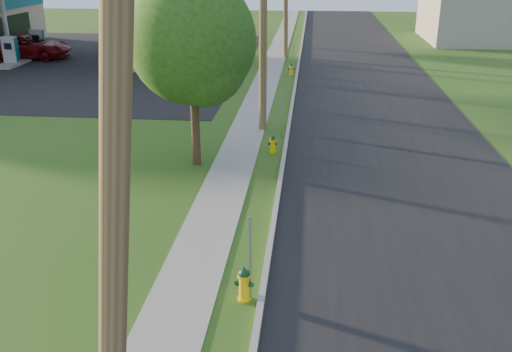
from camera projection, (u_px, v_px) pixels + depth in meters
The scene contains 20 objects.
road at pixel (409, 200), 17.41m from camera, with size 8.00×120.00×0.02m, color black.
curb at pixel (278, 193), 17.75m from camera, with size 0.15×120.00×0.15m, color gray.
sidewalk at pixel (223, 192), 17.93m from camera, with size 1.50×120.00×0.03m, color gray.
forecourt at pixel (61, 61), 39.64m from camera, with size 26.00×28.00×0.02m, color black.
utility_pole_near at pixel (114, 185), 5.93m from camera, with size 1.40×0.32×9.48m.
utility_pole_mid at pixel (263, 9), 22.54m from camera, with size 1.40×0.32×9.80m.
sign_post_near at pixel (250, 259), 12.06m from camera, with size 0.05×0.04×2.00m, color gray.
sign_post_mid at pixel (282, 113), 22.98m from camera, with size 0.05×0.04×2.00m, color gray.
sign_post_far at pixel (293, 60), 34.28m from camera, with size 0.05×0.04×2.00m, color gray.
fuel_pump_nw at pixel (11, 55), 37.76m from camera, with size 1.20×3.20×1.90m.
fuel_pump_ne at pixel (144, 57), 36.94m from camera, with size 1.20×3.20×1.90m.
fuel_pump_sw at pixel (38, 45), 41.46m from camera, with size 1.20×3.20×1.90m.
fuel_pump_se at pixel (159, 47), 40.64m from camera, with size 1.20×3.20×1.90m.
distant_building at pixel (512, 17), 47.85m from camera, with size 14.00×10.00×4.00m, color gray.
tree_verge at pixel (195, 46), 18.77m from camera, with size 4.29×4.29×6.50m.
hydrant_near at pixel (244, 284), 12.28m from camera, with size 0.42×0.37×0.80m.
hydrant_mid at pixel (273, 144), 21.42m from camera, with size 0.35×0.31×0.68m.
hydrant_far at pixel (291, 69), 34.84m from camera, with size 0.39×0.35×0.77m.
car_red at pixel (27, 47), 40.15m from camera, with size 2.77×6.00×1.67m, color #650B0D.
car_silver at pixel (156, 52), 38.35m from camera, with size 1.78×4.42×1.51m, color silver.
Camera 1 is at (1.41, -6.31, 7.07)m, focal length 40.00 mm.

